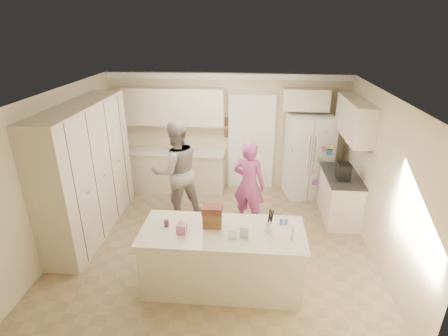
# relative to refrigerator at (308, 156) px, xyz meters

# --- Properties ---
(floor) EXTENTS (5.20, 4.60, 0.02)m
(floor) POSITION_rel_refrigerator_xyz_m (-1.79, -1.98, -0.91)
(floor) COLOR #967B56
(floor) RESTS_ON ground
(ceiling) EXTENTS (5.20, 4.60, 0.02)m
(ceiling) POSITION_rel_refrigerator_xyz_m (-1.79, -1.98, 1.71)
(ceiling) COLOR white
(ceiling) RESTS_ON wall_back
(wall_back) EXTENTS (5.20, 0.02, 2.60)m
(wall_back) POSITION_rel_refrigerator_xyz_m (-1.79, 0.33, 0.40)
(wall_back) COLOR beige
(wall_back) RESTS_ON ground
(wall_front) EXTENTS (5.20, 0.02, 2.60)m
(wall_front) POSITION_rel_refrigerator_xyz_m (-1.79, -4.29, 0.40)
(wall_front) COLOR beige
(wall_front) RESTS_ON ground
(wall_left) EXTENTS (0.02, 4.60, 2.60)m
(wall_left) POSITION_rel_refrigerator_xyz_m (-4.40, -1.98, 0.40)
(wall_left) COLOR beige
(wall_left) RESTS_ON ground
(wall_right) EXTENTS (0.02, 4.60, 2.60)m
(wall_right) POSITION_rel_refrigerator_xyz_m (0.82, -1.98, 0.40)
(wall_right) COLOR beige
(wall_right) RESTS_ON ground
(crown_back) EXTENTS (5.20, 0.08, 0.12)m
(crown_back) POSITION_rel_refrigerator_xyz_m (-1.79, 0.28, 1.63)
(crown_back) COLOR white
(crown_back) RESTS_ON wall_back
(pantry_bank) EXTENTS (0.60, 2.60, 2.35)m
(pantry_bank) POSITION_rel_refrigerator_xyz_m (-4.09, -1.78, 0.28)
(pantry_bank) COLOR beige
(pantry_bank) RESTS_ON floor
(back_base_cab) EXTENTS (2.20, 0.60, 0.88)m
(back_base_cab) POSITION_rel_refrigerator_xyz_m (-2.94, 0.02, -0.46)
(back_base_cab) COLOR beige
(back_base_cab) RESTS_ON floor
(back_countertop) EXTENTS (2.24, 0.63, 0.04)m
(back_countertop) POSITION_rel_refrigerator_xyz_m (-2.94, 0.01, 0.00)
(back_countertop) COLOR beige
(back_countertop) RESTS_ON back_base_cab
(back_upper_cab) EXTENTS (2.20, 0.35, 0.80)m
(back_upper_cab) POSITION_rel_refrigerator_xyz_m (-2.94, 0.15, 1.00)
(back_upper_cab) COLOR beige
(back_upper_cab) RESTS_ON wall_back
(doorway_opening) EXTENTS (0.90, 0.06, 2.10)m
(doorway_opening) POSITION_rel_refrigerator_xyz_m (-1.24, 0.30, 0.15)
(doorway_opening) COLOR black
(doorway_opening) RESTS_ON floor
(doorway_casing) EXTENTS (1.02, 0.03, 2.22)m
(doorway_casing) POSITION_rel_refrigerator_xyz_m (-1.24, 0.27, 0.15)
(doorway_casing) COLOR white
(doorway_casing) RESTS_ON floor
(wall_frame_upper) EXTENTS (0.15, 0.02, 0.20)m
(wall_frame_upper) POSITION_rel_refrigerator_xyz_m (-1.77, 0.29, 0.65)
(wall_frame_upper) COLOR brown
(wall_frame_upper) RESTS_ON wall_back
(wall_frame_lower) EXTENTS (0.15, 0.02, 0.20)m
(wall_frame_lower) POSITION_rel_refrigerator_xyz_m (-1.77, 0.29, 0.38)
(wall_frame_lower) COLOR brown
(wall_frame_lower) RESTS_ON wall_back
(refrigerator) EXTENTS (1.03, 0.87, 1.80)m
(refrigerator) POSITION_rel_refrigerator_xyz_m (0.00, 0.00, 0.00)
(refrigerator) COLOR white
(refrigerator) RESTS_ON floor
(fridge_seam) EXTENTS (0.02, 0.02, 1.78)m
(fridge_seam) POSITION_rel_refrigerator_xyz_m (0.00, -0.35, 0.00)
(fridge_seam) COLOR gray
(fridge_seam) RESTS_ON refrigerator
(fridge_dispenser) EXTENTS (0.22, 0.03, 0.35)m
(fridge_dispenser) POSITION_rel_refrigerator_xyz_m (-0.22, -0.37, 0.25)
(fridge_dispenser) COLOR black
(fridge_dispenser) RESTS_ON refrigerator
(fridge_handle_l) EXTENTS (0.02, 0.02, 0.85)m
(fridge_handle_l) POSITION_rel_refrigerator_xyz_m (-0.05, -0.37, 0.15)
(fridge_handle_l) COLOR silver
(fridge_handle_l) RESTS_ON refrigerator
(fridge_handle_r) EXTENTS (0.02, 0.02, 0.85)m
(fridge_handle_r) POSITION_rel_refrigerator_xyz_m (0.05, -0.37, 0.15)
(fridge_handle_r) COLOR silver
(fridge_handle_r) RESTS_ON refrigerator
(over_fridge_cab) EXTENTS (0.95, 0.35, 0.45)m
(over_fridge_cab) POSITION_rel_refrigerator_xyz_m (-0.14, 0.15, 1.20)
(over_fridge_cab) COLOR beige
(over_fridge_cab) RESTS_ON wall_back
(right_base_cab) EXTENTS (0.60, 1.20, 0.88)m
(right_base_cab) POSITION_rel_refrigerator_xyz_m (0.51, -0.98, -0.46)
(right_base_cab) COLOR beige
(right_base_cab) RESTS_ON floor
(right_countertop) EXTENTS (0.63, 1.24, 0.04)m
(right_countertop) POSITION_rel_refrigerator_xyz_m (0.50, -0.98, 0.00)
(right_countertop) COLOR #2D2B28
(right_countertop) RESTS_ON right_base_cab
(right_upper_cab) EXTENTS (0.35, 1.50, 0.70)m
(right_upper_cab) POSITION_rel_refrigerator_xyz_m (0.63, -0.78, 1.05)
(right_upper_cab) COLOR beige
(right_upper_cab) RESTS_ON wall_right
(coffee_maker) EXTENTS (0.22, 0.28, 0.30)m
(coffee_maker) POSITION_rel_refrigerator_xyz_m (0.46, -1.18, 0.17)
(coffee_maker) COLOR black
(coffee_maker) RESTS_ON right_countertop
(island_base) EXTENTS (2.20, 0.90, 0.88)m
(island_base) POSITION_rel_refrigerator_xyz_m (-1.59, -3.08, -0.46)
(island_base) COLOR beige
(island_base) RESTS_ON floor
(island_top) EXTENTS (2.28, 0.96, 0.05)m
(island_top) POSITION_rel_refrigerator_xyz_m (-1.59, -3.08, 0.00)
(island_top) COLOR beige
(island_top) RESTS_ON island_base
(utensil_crock) EXTENTS (0.13, 0.13, 0.15)m
(utensil_crock) POSITION_rel_refrigerator_xyz_m (-0.94, -3.03, 0.10)
(utensil_crock) COLOR white
(utensil_crock) RESTS_ON island_top
(tissue_box) EXTENTS (0.13, 0.13, 0.14)m
(tissue_box) POSITION_rel_refrigerator_xyz_m (-2.14, -3.18, 0.10)
(tissue_box) COLOR pink
(tissue_box) RESTS_ON island_top
(tissue_plume) EXTENTS (0.08, 0.08, 0.08)m
(tissue_plume) POSITION_rel_refrigerator_xyz_m (-2.14, -3.18, 0.20)
(tissue_plume) COLOR white
(tissue_plume) RESTS_ON tissue_box
(dollhouse_body) EXTENTS (0.26, 0.18, 0.22)m
(dollhouse_body) POSITION_rel_refrigerator_xyz_m (-1.74, -2.98, 0.14)
(dollhouse_body) COLOR brown
(dollhouse_body) RESTS_ON island_top
(dollhouse_roof) EXTENTS (0.28, 0.20, 0.10)m
(dollhouse_roof) POSITION_rel_refrigerator_xyz_m (-1.74, -2.98, 0.30)
(dollhouse_roof) COLOR #592D1E
(dollhouse_roof) RESTS_ON dollhouse_body
(jam_jar) EXTENTS (0.07, 0.07, 0.09)m
(jam_jar) POSITION_rel_refrigerator_xyz_m (-2.39, -3.03, 0.07)
(jam_jar) COLOR #59263F
(jam_jar) RESTS_ON island_top
(greeting_card_a) EXTENTS (0.12, 0.06, 0.16)m
(greeting_card_a) POSITION_rel_refrigerator_xyz_m (-1.44, -3.28, 0.11)
(greeting_card_a) COLOR white
(greeting_card_a) RESTS_ON island_top
(greeting_card_b) EXTENTS (0.12, 0.05, 0.16)m
(greeting_card_b) POSITION_rel_refrigerator_xyz_m (-1.29, -3.23, 0.11)
(greeting_card_b) COLOR silver
(greeting_card_b) RESTS_ON island_top
(water_bottle) EXTENTS (0.07, 0.07, 0.24)m
(water_bottle) POSITION_rel_refrigerator_xyz_m (-0.64, -3.23, 0.14)
(water_bottle) COLOR silver
(water_bottle) RESTS_ON island_top
(shaker_salt) EXTENTS (0.05, 0.05, 0.09)m
(shaker_salt) POSITION_rel_refrigerator_xyz_m (-0.77, -2.86, 0.07)
(shaker_salt) COLOR #4761A6
(shaker_salt) RESTS_ON island_top
(shaker_pepper) EXTENTS (0.05, 0.05, 0.09)m
(shaker_pepper) POSITION_rel_refrigerator_xyz_m (-0.70, -2.86, 0.07)
(shaker_pepper) COLOR #4761A6
(shaker_pepper) RESTS_ON island_top
(teen_boy) EXTENTS (1.20, 1.12, 1.96)m
(teen_boy) POSITION_rel_refrigerator_xyz_m (-2.64, -1.19, 0.08)
(teen_boy) COLOR gray
(teen_boy) RESTS_ON floor
(teen_girl) EXTENTS (0.71, 0.58, 1.66)m
(teen_girl) POSITION_rel_refrigerator_xyz_m (-1.26, -1.37, -0.07)
(teen_girl) COLOR #B84F9E
(teen_girl) RESTS_ON floor
(fridge_magnets) EXTENTS (0.76, 0.02, 1.44)m
(fridge_magnets) POSITION_rel_refrigerator_xyz_m (0.00, -0.36, 0.00)
(fridge_magnets) COLOR tan
(fridge_magnets) RESTS_ON refrigerator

